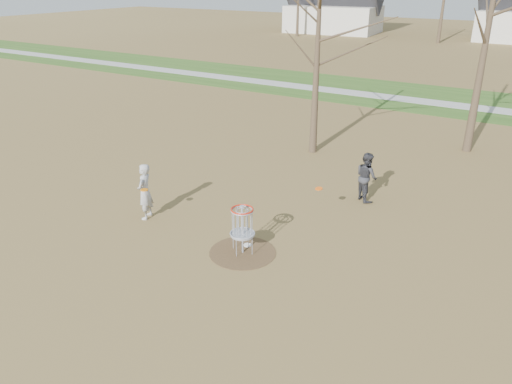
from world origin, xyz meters
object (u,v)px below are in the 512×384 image
(player_standing, at_px, (145,192))
(disc_grounded, at_px, (247,245))
(player_throwing, at_px, (366,177))
(disc_golf_basket, at_px, (242,222))

(player_standing, xyz_separation_m, disc_grounded, (3.55, 0.15, -0.85))
(player_throwing, bearing_deg, disc_golf_basket, 112.13)
(player_throwing, distance_m, disc_golf_basket, 5.23)
(player_standing, distance_m, disc_golf_basket, 3.64)
(player_standing, relative_size, player_throwing, 1.06)
(player_throwing, bearing_deg, player_standing, 82.04)
(disc_grounded, distance_m, disc_golf_basket, 0.98)
(player_standing, distance_m, player_throwing, 7.05)
(player_throwing, distance_m, disc_grounded, 4.96)
(player_standing, xyz_separation_m, player_throwing, (5.21, 4.76, -0.05))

